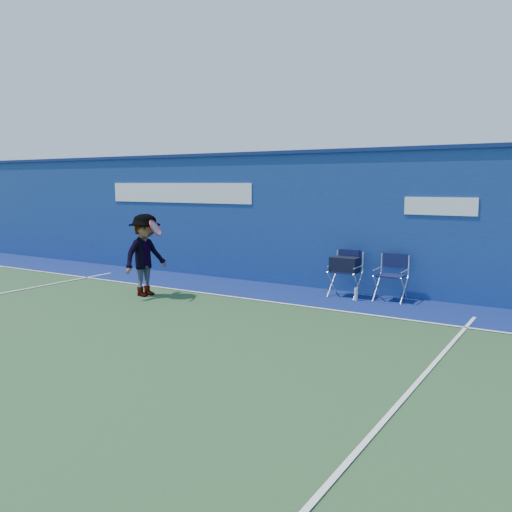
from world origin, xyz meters
The scene contains 8 objects.
ground centered at (0.00, 0.00, 0.00)m, with size 80.00×80.00×0.00m, color #284927.
stadium_wall centered at (0.00, 5.20, 1.55)m, with size 24.00×0.50×3.08m.
out_of_bounds_strip centered at (0.00, 4.10, 0.00)m, with size 24.00×1.80×0.01m, color navy.
court_lines centered at (0.00, 0.60, 0.01)m, with size 24.00×12.00×0.01m.
directors_chair_left centered at (1.85, 4.51, 0.41)m, with size 0.57×0.53×0.97m.
directors_chair_right centered at (2.80, 4.59, 0.29)m, with size 0.56×0.50×0.94m.
water_bottle centered at (2.20, 4.23, 0.13)m, with size 0.07×0.07×0.26m, color silver.
tennis_player centered at (-1.74, 2.40, 0.86)m, with size 0.90×1.13×1.72m.
Camera 1 is at (6.09, -5.91, 2.35)m, focal length 38.00 mm.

